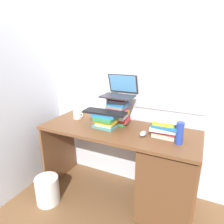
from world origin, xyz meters
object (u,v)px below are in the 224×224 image
Objects in this scene: book_stack_keyboard_riser at (105,120)px; water_bottle at (180,133)px; mug at (77,115)px; computer_mouse at (143,134)px; keyboard at (105,112)px; wastebasket at (47,190)px; laptop at (120,91)px; book_stack_side at (165,128)px; book_stack_tall at (117,111)px; desk at (155,171)px.

book_stack_keyboard_riser is 1.30× the size of water_bottle.
computer_mouse is at bearing -8.87° from mug.
keyboard is at bearing 177.72° from computer_mouse.
book_stack_keyboard_riser is 0.94m from wastebasket.
book_stack_keyboard_riser is 0.34m from laptop.
mug reaches higher than wastebasket.
book_stack_side is 1.33× the size of water_bottle.
water_bottle is (0.64, -0.19, -0.04)m from book_stack_tall.
wastebasket is at bearing -142.39° from book_stack_keyboard_riser.
desk is 1.01m from mug.
desk is 0.68m from book_stack_keyboard_riser.
wastebasket is (-0.08, -0.48, -0.68)m from mug.
desk is 12.36× the size of mug.
water_bottle is (0.18, -0.05, 0.45)m from desk.
desk is 0.45m from book_stack_side.
computer_mouse is at bearing -27.13° from book_stack_tall.
book_stack_side is (0.50, -0.12, -0.05)m from book_stack_tall.
book_stack_keyboard_riser is (-0.52, -0.01, 0.43)m from desk.
wastebasket is at bearing -144.27° from keyboard.
book_stack_tall is 0.18m from book_stack_keyboard_riser.
book_stack_side is at bearing 21.35° from wastebasket.
computer_mouse is at bearing 175.21° from water_bottle.
desk is at bearing -17.70° from book_stack_tall.
computer_mouse reaches higher than wastebasket.
laptop is (-0.00, 0.06, 0.20)m from book_stack_tall.
book_stack_keyboard_riser is 0.98× the size of book_stack_side.
book_stack_side is at bearing -12.87° from book_stack_tall.
laptop is 0.28m from keyboard.
book_stack_side is 1.34m from wastebasket.
book_stack_side reaches higher than keyboard.
water_bottle is 0.65× the size of wastebasket.
book_stack_keyboard_riser is 0.42m from mug.
mug is (-0.47, -0.10, -0.29)m from laptop.
computer_mouse is at bearing -34.52° from laptop.
laptop reaches higher than desk.
wastebasket is (-1.19, -0.33, -0.73)m from water_bottle.
desk is at bearing 20.65° from wastebasket.
water_bottle reaches higher than mug.
mug is 0.67× the size of water_bottle.
water_bottle reaches higher than computer_mouse.
desk is at bearing -23.99° from laptop.
book_stack_side is at bearing 3.76° from book_stack_keyboard_riser.
keyboard is 0.42m from computer_mouse.
book_stack_tall is at bearing 152.87° from computer_mouse.
desk is at bearing 165.20° from water_bottle.
book_stack_side is at bearing 16.85° from computer_mouse.
laptop reaches higher than keyboard.
book_stack_keyboard_riser is 2.32× the size of computer_mouse.
book_stack_keyboard_riser is 0.08m from keyboard.
laptop is 0.51m from computer_mouse.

